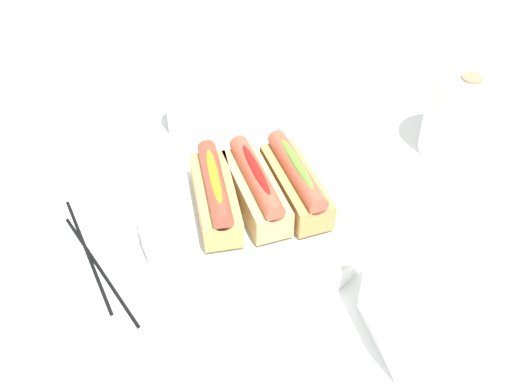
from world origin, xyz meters
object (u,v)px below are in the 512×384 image
at_px(hotdog_front, 215,194).
at_px(napkin_box, 403,301).
at_px(paper_towel_roll, 462,116).
at_px(chopstick_near, 100,268).
at_px(water_glass, 188,110).
at_px(chopstick_far, 88,254).
at_px(hotdog_side, 296,181).
at_px(serving_bowl, 256,212).
at_px(hotdog_back, 256,188).

distance_m(hotdog_front, napkin_box, 0.28).
distance_m(paper_towel_roll, chopstick_near, 0.57).
xyz_separation_m(hotdog_front, paper_towel_roll, (-0.05, 0.40, 0.00)).
bearing_deg(water_glass, chopstick_near, -35.40).
relative_size(napkin_box, chopstick_far, 0.68).
relative_size(hotdog_front, paper_towel_roll, 1.16).
relative_size(napkin_box, chopstick_near, 0.68).
xyz_separation_m(hotdog_front, water_glass, (-0.23, 0.02, -0.02)).
bearing_deg(paper_towel_roll, hotdog_front, -82.81).
xyz_separation_m(hotdog_front, hotdog_side, (0.01, 0.11, 0.00)).
bearing_deg(hotdog_front, serving_bowl, 84.90).
height_order(hotdog_back, paper_towel_roll, paper_towel_roll).
xyz_separation_m(paper_towel_roll, chopstick_far, (0.05, -0.58, -0.06)).
height_order(water_glass, chopstick_far, water_glass).
bearing_deg(chopstick_far, water_glass, 131.09).
bearing_deg(serving_bowl, paper_towel_roll, 99.10).
height_order(hotdog_back, chopstick_near, hotdog_back).
distance_m(napkin_box, chopstick_near, 0.38).
xyz_separation_m(hotdog_side, chopstick_far, (-0.01, -0.29, -0.06)).
bearing_deg(water_glass, serving_bowl, 9.35).
distance_m(hotdog_side, chopstick_far, 0.29).
distance_m(hotdog_side, water_glass, 0.26).
relative_size(serving_bowl, hotdog_front, 2.08).
relative_size(serving_bowl, hotdog_back, 2.14).
distance_m(serving_bowl, napkin_box, 0.26).
bearing_deg(chopstick_near, hotdog_side, 76.37).
bearing_deg(water_glass, hotdog_side, 21.33).
xyz_separation_m(hotdog_front, chopstick_far, (-0.01, -0.18, -0.06)).
height_order(hotdog_front, chopstick_far, hotdog_front).
bearing_deg(chopstick_far, serving_bowl, 79.29).
distance_m(water_glass, paper_towel_roll, 0.43).
distance_m(hotdog_front, hotdog_side, 0.11).
height_order(paper_towel_roll, chopstick_far, paper_towel_roll).
relative_size(serving_bowl, chopstick_near, 1.47).
height_order(hotdog_back, hotdog_side, same).
bearing_deg(chopstick_far, hotdog_back, 79.29).
bearing_deg(chopstick_near, chopstick_far, -174.98).
bearing_deg(hotdog_back, hotdog_side, 84.90).
height_order(serving_bowl, hotdog_side, hotdog_side).
relative_size(hotdog_back, water_glass, 1.68).
height_order(hotdog_front, napkin_box, napkin_box).
height_order(hotdog_side, paper_towel_roll, paper_towel_roll).
height_order(serving_bowl, napkin_box, napkin_box).
bearing_deg(hotdog_back, chopstick_near, -84.78).
bearing_deg(napkin_box, chopstick_far, -125.33).
distance_m(chopstick_near, chopstick_far, 0.03).
height_order(serving_bowl, water_glass, water_glass).
height_order(hotdog_front, hotdog_back, same).
distance_m(water_glass, napkin_box, 0.49).
relative_size(serving_bowl, chopstick_far, 1.47).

